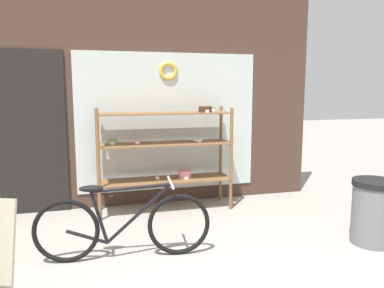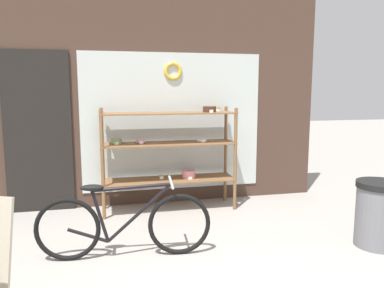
% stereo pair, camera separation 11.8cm
% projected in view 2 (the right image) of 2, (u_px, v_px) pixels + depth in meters
% --- Properties ---
extents(storefront_facade, '(4.65, 0.13, 3.29)m').
position_uv_depth(storefront_facade, '(154.00, 90.00, 5.15)').
color(storefront_facade, '#473328').
rests_on(storefront_facade, ground_plane).
extents(display_case, '(1.75, 0.46, 1.38)m').
position_uv_depth(display_case, '(171.00, 148.00, 4.94)').
color(display_case, brown).
rests_on(display_case, ground_plane).
extents(bicycle, '(1.66, 0.46, 0.74)m').
position_uv_depth(bicycle, '(124.00, 224.00, 3.56)').
color(bicycle, black).
rests_on(bicycle, ground_plane).
extents(trash_bin, '(0.46, 0.46, 0.68)m').
position_uv_depth(trash_bin, '(378.00, 211.00, 3.82)').
color(trash_bin, slate).
rests_on(trash_bin, ground_plane).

